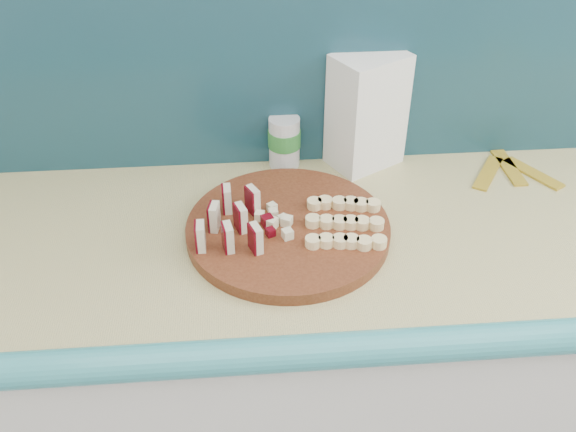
# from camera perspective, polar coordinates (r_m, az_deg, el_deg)

# --- Properties ---
(kitchen_counter) EXTENTS (2.20, 0.63, 0.91)m
(kitchen_counter) POSITION_cam_1_polar(r_m,az_deg,el_deg) (1.63, 10.33, -13.71)
(kitchen_counter) COLOR white
(kitchen_counter) RESTS_ON ground
(backsplash) EXTENTS (2.20, 0.02, 0.50)m
(backsplash) POSITION_cam_1_polar(r_m,az_deg,el_deg) (1.43, 10.84, 14.10)
(backsplash) COLOR teal
(backsplash) RESTS_ON kitchen_counter
(cutting_board) EXTENTS (0.45, 0.45, 0.03)m
(cutting_board) POSITION_cam_1_polar(r_m,az_deg,el_deg) (1.26, 0.00, -1.18)
(cutting_board) COLOR #461E0F
(cutting_board) RESTS_ON kitchen_counter
(apple_wedges) EXTENTS (0.12, 0.16, 0.06)m
(apple_wedges) POSITION_cam_1_polar(r_m,az_deg,el_deg) (1.22, -5.09, -0.37)
(apple_wedges) COLOR beige
(apple_wedges) RESTS_ON cutting_board
(apple_chunks) EXTENTS (0.06, 0.06, 0.02)m
(apple_chunks) POSITION_cam_1_polar(r_m,az_deg,el_deg) (1.25, -1.12, -0.36)
(apple_chunks) COLOR #FBF1C9
(apple_chunks) RESTS_ON cutting_board
(banana_slices) EXTENTS (0.16, 0.16, 0.02)m
(banana_slices) POSITION_cam_1_polar(r_m,az_deg,el_deg) (1.25, 5.05, -0.56)
(banana_slices) COLOR #F7DB97
(banana_slices) RESTS_ON cutting_board
(flour_bag) EXTENTS (0.19, 0.17, 0.26)m
(flour_bag) POSITION_cam_1_polar(r_m,az_deg,el_deg) (1.44, 7.03, 9.27)
(flour_bag) COLOR white
(flour_bag) RESTS_ON kitchen_counter
(canister) EXTENTS (0.07, 0.07, 0.12)m
(canister) POSITION_cam_1_polar(r_m,az_deg,el_deg) (1.45, -0.33, 6.69)
(canister) COLOR silver
(canister) RESTS_ON kitchen_counter
(banana_peel) EXTENTS (0.21, 0.17, 0.01)m
(banana_peel) POSITION_cam_1_polar(r_m,az_deg,el_deg) (1.53, 19.12, 3.78)
(banana_peel) COLOR gold
(banana_peel) RESTS_ON kitchen_counter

